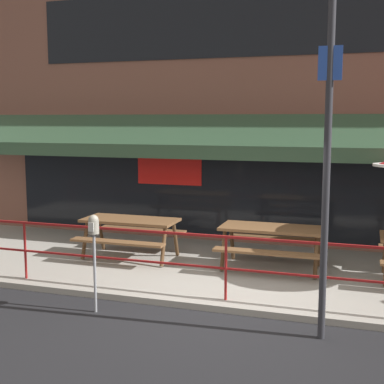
% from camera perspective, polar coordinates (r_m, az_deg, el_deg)
% --- Properties ---
extents(ground_plane, '(120.00, 120.00, 0.00)m').
position_cam_1_polar(ground_plane, '(7.84, 3.02, -12.77)').
color(ground_plane, black).
extents(patio_deck, '(15.00, 4.00, 0.10)m').
position_cam_1_polar(patio_deck, '(9.67, 6.14, -8.47)').
color(patio_deck, '#9E998E').
rests_on(patio_deck, ground).
extents(restaurant_building, '(15.00, 1.60, 6.76)m').
position_cam_1_polar(restaurant_building, '(11.49, 8.73, 10.75)').
color(restaurant_building, brown).
rests_on(restaurant_building, ground).
extents(patio_railing, '(13.84, 0.04, 0.97)m').
position_cam_1_polar(patio_railing, '(7.88, 3.64, -6.58)').
color(patio_railing, maroon).
rests_on(patio_railing, patio_deck).
extents(picnic_table_left, '(1.80, 1.42, 0.76)m').
position_cam_1_polar(picnic_table_left, '(10.28, -6.60, -3.73)').
color(picnic_table_left, brown).
rests_on(picnic_table_left, patio_deck).
extents(picnic_table_centre, '(1.80, 1.42, 0.76)m').
position_cam_1_polar(picnic_table_centre, '(9.57, 8.52, -4.63)').
color(picnic_table_centre, brown).
rests_on(picnic_table_centre, patio_deck).
extents(parking_meter_near, '(0.15, 0.16, 1.42)m').
position_cam_1_polar(parking_meter_near, '(7.68, -10.43, -4.41)').
color(parking_meter_near, gray).
rests_on(parking_meter_near, ground).
extents(street_sign_pole, '(0.28, 0.09, 4.73)m').
position_cam_1_polar(street_sign_pole, '(6.67, 14.25, 4.71)').
color(street_sign_pole, '#2D2D33').
rests_on(street_sign_pole, ground).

